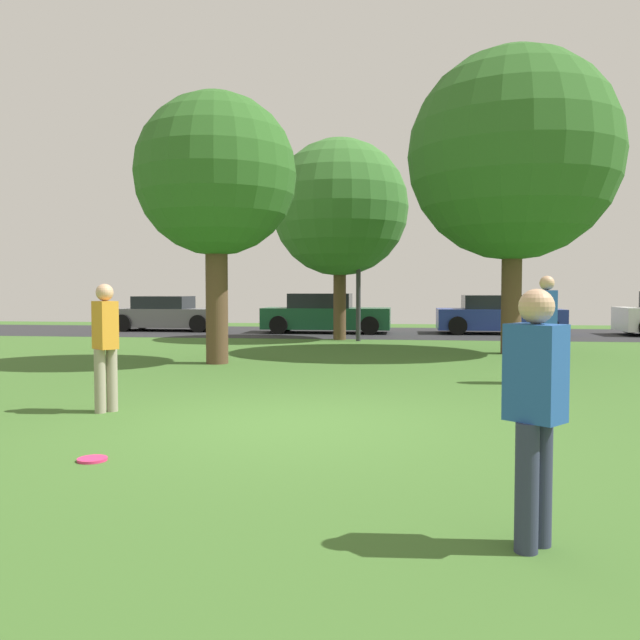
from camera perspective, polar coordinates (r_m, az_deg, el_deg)
ground_plane at (r=7.72m, az=-2.83°, el=-9.04°), size 44.00×44.00×0.00m
road_strip at (r=23.52m, az=4.11°, el=-1.11°), size 44.00×6.40×0.01m
oak_tree_right at (r=16.81m, az=16.53°, el=13.59°), size 5.05×5.05×7.32m
maple_tree_far at (r=14.09m, az=-9.08°, el=12.29°), size 3.38×3.38×5.65m
oak_tree_center at (r=20.35m, az=1.74°, el=9.75°), size 4.20×4.20×6.18m
person_thrower at (r=4.15m, az=18.26°, el=-7.29°), size 0.39×0.37×1.57m
person_catcher at (r=8.73m, az=-18.24°, el=-1.82°), size 0.39×0.37×1.64m
person_bystander at (r=11.44m, az=19.16°, el=-0.28°), size 0.30×0.37×1.79m
frisbee_disc at (r=6.45m, az=-19.27°, el=-11.42°), size 0.27×0.27×0.03m
parked_car_grey at (r=25.30m, az=-13.14°, el=0.47°), size 4.09×2.01×1.30m
parked_car_green at (r=23.38m, az=0.47°, el=0.47°), size 4.53×1.97×1.41m
parked_car_blue at (r=23.76m, az=15.26°, el=0.36°), size 4.28×2.12×1.35m
street_lamp_post at (r=19.69m, az=3.38°, el=4.69°), size 0.14×0.14×4.50m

